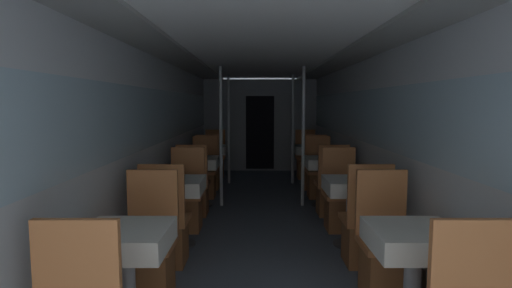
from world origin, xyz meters
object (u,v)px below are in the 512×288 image
Objects in this scene: chair_left_far_3 at (214,164)px; chair_right_far_3 at (305,164)px; chair_right_far_0 at (384,259)px; chair_right_far_2 at (318,179)px; chair_left_near_2 at (193,194)px; chair_right_near_3 at (312,173)px; support_pole_left_3 at (228,130)px; chair_left_near_3 at (208,173)px; dining_table_right_0 at (412,247)px; dining_table_right_1 at (350,191)px; chair_left_far_0 at (148,260)px; dining_table_left_1 at (176,191)px; support_pole_left_2 at (220,137)px; chair_left_far_2 at (203,179)px; dining_table_right_2 at (323,166)px; dining_table_right_3 at (308,152)px; dining_table_left_2 at (198,166)px; chair_left_near_1 at (165,234)px; dining_table_left_3 at (211,152)px; dining_table_left_0 at (125,248)px; chair_right_near_2 at (330,194)px; chair_left_far_1 at (185,205)px; support_pole_right_3 at (292,130)px; chair_right_near_1 at (363,234)px; support_pole_right_2 at (302,137)px; chair_right_far_1 at (339,205)px.

chair_left_far_3 is 1.00× the size of chair_right_far_3.
chair_right_far_0 is 1.00× the size of chair_right_far_2.
chair_left_near_2 is 1.00× the size of chair_right_near_3.
chair_right_near_3 is at bearing -19.09° from support_pole_left_3.
chair_left_near_3 is 4.92m from dining_table_right_0.
support_pole_left_3 is at bearing -36.73° from chair_right_far_2.
dining_table_right_1 is at bearing 90.00° from chair_right_far_2.
chair_left_far_0 is 1.36× the size of dining_table_left_1.
chair_left_near_3 is (-0.33, 1.16, -0.74)m from support_pole_left_2.
support_pole_left_2 reaches higher than chair_left_far_2.
dining_table_right_3 is at bearing 90.00° from dining_table_right_2.
dining_table_left_2 and dining_table_right_2 have the same top height.
dining_table_right_0 is at bearing -90.00° from dining_table_right_1.
chair_right_far_3 is at bearing -90.00° from chair_right_far_2.
dining_table_left_3 is at bearing 90.00° from chair_left_near_1.
chair_right_far_3 reaches higher than dining_table_left_0.
support_pole_left_2 reaches higher than dining_table_right_3.
dining_table_right_2 is at bearing -47.53° from support_pole_left_3.
chair_right_near_2 is (1.87, -2.23, -0.30)m from dining_table_left_3.
dining_table_right_3 is (1.87, 2.85, 0.30)m from chair_left_far_1.
dining_table_right_3 is at bearing 0.00° from support_pole_left_3.
chair_left_near_2 is at bearing -50.96° from chair_right_far_0.
chair_left_near_2 is at bearing -124.81° from support_pole_right_3.
chair_left_near_2 is 1.00× the size of chair_right_far_3.
chair_left_near_1 is at bearing -90.00° from chair_left_far_0.
chair_right_far_2 is at bearing 55.85° from chair_left_near_1.
chair_left_far_2 reaches higher than dining_table_right_1.
chair_left_near_1 is at bearing -98.32° from support_pole_left_2.
chair_right_far_0 is (1.87, -4.54, -0.30)m from dining_table_left_3.
dining_table_right_3 is 0.73× the size of chair_right_far_3.
chair_left_far_3 reaches higher than dining_table_left_2.
chair_right_far_0 is at bearing -31.65° from dining_table_left_1.
chair_left_near_3 is (0.00, 4.54, -0.30)m from dining_table_left_0.
chair_right_near_1 is at bearing 90.00° from chair_right_far_2.
chair_right_near_1 is at bearing -90.00° from dining_table_right_2.
chair_left_near_1 is 1.97m from chair_right_far_0.
support_pole_right_2 is 2.85× the size of dining_table_right_3.
chair_right_far_0 is 3.38m from chair_right_far_2.
chair_left_far_3 is (0.00, 3.92, -0.30)m from dining_table_left_1.
chair_left_far_0 is 1.36× the size of dining_table_right_3.
dining_table_right_0 is at bearing 90.00° from chair_right_far_1.
dining_table_right_3 is (0.00, 4.54, 0.30)m from chair_right_far_0.
support_pole_left_3 is at bearing 90.00° from support_pole_left_2.
chair_left_far_3 is 1.00× the size of chair_right_far_0.
chair_left_near_2 is 1.07m from chair_left_far_2.
chair_right_far_1 is 1.41m from support_pole_right_2.
chair_right_far_3 is at bearing -118.99° from chair_left_far_1.
chair_right_near_1 is 4.45m from chair_right_far_3.
dining_table_left_1 is at bearing -137.94° from dining_table_right_2.
chair_right_near_1 is 2.37m from support_pole_right_2.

